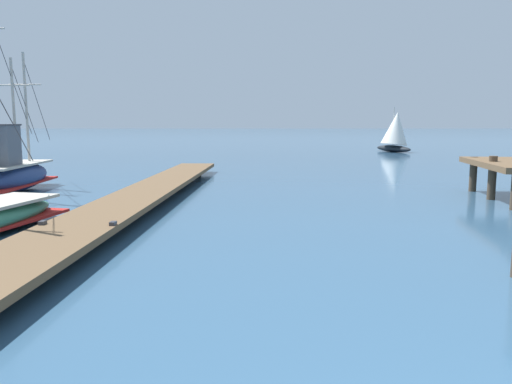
# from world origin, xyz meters

# --- Properties ---
(floating_dock) EXTENTS (2.91, 24.06, 0.53)m
(floating_dock) POSITION_xyz_m (-6.24, 13.87, 0.36)
(floating_dock) COLOR brown
(floating_dock) RESTS_ON ground
(fishing_boat_2) EXTENTS (1.60, 6.29, 7.33)m
(fishing_boat_2) POSITION_xyz_m (-11.96, 17.68, 0.79)
(fishing_boat_2) COLOR navy
(fishing_boat_2) RESTS_ON ground
(distant_sailboat) EXTENTS (3.32, 4.79, 4.00)m
(distant_sailboat) POSITION_xyz_m (10.05, 43.56, 1.83)
(distant_sailboat) COLOR black
(distant_sailboat) RESTS_ON ground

